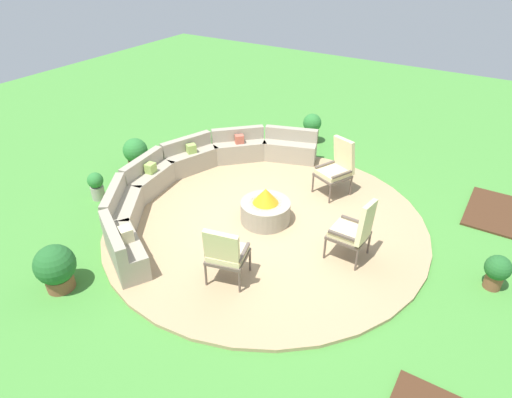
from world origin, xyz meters
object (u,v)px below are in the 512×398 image
Objects in this scene: fire_pit at (265,209)px; lounge_chair_front_right at (355,230)px; lounge_chair_front_left at (226,253)px; potted_plant_1 at (312,127)px; curved_stone_bench at (193,177)px; potted_plant_0 at (96,185)px; potted_plant_3 at (56,267)px; potted_plant_4 at (136,154)px; potted_plant_2 at (497,270)px; lounge_chair_back_left at (337,167)px.

fire_pit is 1.75m from lounge_chair_front_right.
lounge_chair_front_left reaches higher than potted_plant_1.
curved_stone_bench is 9.62× the size of potted_plant_0.
potted_plant_4 is (3.28, 1.67, 0.03)m from potted_plant_3.
lounge_chair_front_left is at bearing -100.50° from potted_plant_0.
potted_plant_1 is 6.75m from potted_plant_3.
lounge_chair_front_right is (-0.34, -3.53, 0.26)m from curved_stone_bench.
potted_plant_1 is 5.63m from potted_plant_2.
potted_plant_3 is (-1.38, 2.06, -0.21)m from lounge_chair_front_left.
curved_stone_bench reaches higher than potted_plant_4.
potted_plant_1 is (4.65, -2.41, 0.10)m from potted_plant_0.
potted_plant_1 is (5.31, 1.18, -0.19)m from lounge_chair_front_left.
potted_plant_1 reaches higher than fire_pit.
lounge_chair_back_left is at bearing -71.22° from potted_plant_4.
potted_plant_1 reaches higher than potted_plant_0.
potted_plant_3 reaches higher than potted_plant_2.
lounge_chair_back_left is at bearing 69.06° from lounge_chair_front_left.
potted_plant_0 is at bearing 101.46° from lounge_chair_front_right.
potted_plant_4 reaches higher than potted_plant_3.
lounge_chair_back_left reaches higher than potted_plant_4.
fire_pit is 3.76m from potted_plant_2.
potted_plant_0 is 2.55m from potted_plant_3.
fire_pit is 0.81× the size of lounge_chair_front_right.
lounge_chair_back_left is 3.33m from potted_plant_2.
lounge_chair_front_right is 2.05m from lounge_chair_back_left.
potted_plant_0 is at bearing -173.21° from potted_plant_4.
lounge_chair_front_left is 1.39× the size of potted_plant_3.
lounge_chair_front_right reaches higher than fire_pit.
lounge_chair_back_left is 1.53× the size of potted_plant_3.
curved_stone_bench is at bearing -91.47° from potted_plant_4.
lounge_chair_front_left is 3.30m from lounge_chair_back_left.
lounge_chair_front_left is at bearing 121.08° from potted_plant_2.
fire_pit is 1.82m from curved_stone_bench.
lounge_chair_back_left is (1.77, 1.05, 0.02)m from lounge_chair_front_right.
potted_plant_2 is (0.54, -2.03, -0.29)m from lounge_chair_front_right.
potted_plant_1 is at bearing -15.65° from curved_stone_bench.
potted_plant_2 is at bearing -87.99° from curved_stone_bench.
curved_stone_bench is at bearing 164.35° from potted_plant_1.
lounge_chair_front_right is 4.58m from potted_plant_1.
potted_plant_1 is 1.32× the size of potted_plant_2.
fire_pit is 0.16× the size of curved_stone_bench.
fire_pit is at bearing -29.42° from potted_plant_3.
lounge_chair_back_left is (1.60, -0.67, 0.32)m from fire_pit.
potted_plant_2 is at bearing -73.46° from lounge_chair_front_right.
potted_plant_3 is (-3.06, 1.73, 0.09)m from fire_pit.
curved_stone_bench reaches higher than potted_plant_1.
lounge_chair_front_right is 1.48× the size of potted_plant_3.
lounge_chair_front_right reaches higher than potted_plant_0.
potted_plant_1 is 1.00× the size of potted_plant_3.
lounge_chair_back_left is at bearing -60.12° from curved_stone_bench.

